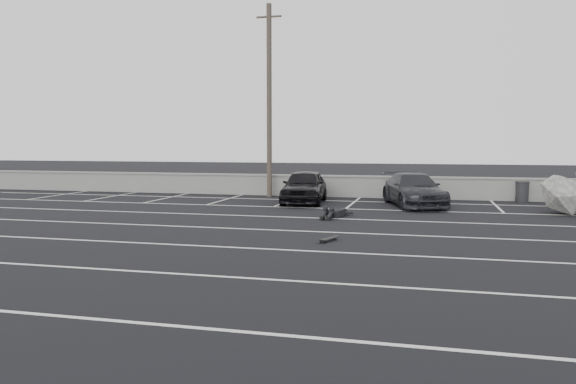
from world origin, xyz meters
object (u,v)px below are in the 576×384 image
(utility_pole, at_px, (269,100))
(skateboard, at_px, (328,239))
(trash_bin, at_px, (522,192))
(car_right, at_px, (414,190))
(person, at_px, (337,210))
(car_left, at_px, (304,186))

(utility_pole, bearing_deg, skateboard, -66.87)
(trash_bin, bearing_deg, utility_pole, -178.04)
(car_right, relative_size, person, 1.84)
(utility_pole, bearing_deg, trash_bin, 1.96)
(person, bearing_deg, utility_pole, 135.77)
(car_right, height_order, trash_bin, car_right)
(car_left, xyz_separation_m, person, (2.15, -4.17, -0.49))
(car_left, bearing_deg, car_right, -5.50)
(trash_bin, xyz_separation_m, person, (-7.25, -6.96, -0.22))
(car_left, relative_size, skateboard, 5.90)
(trash_bin, bearing_deg, person, -136.17)
(utility_pole, height_order, trash_bin, utility_pole)
(car_right, xyz_separation_m, skateboard, (-1.99, -9.29, -0.62))
(car_right, bearing_deg, utility_pole, 144.03)
(car_right, xyz_separation_m, person, (-2.57, -4.12, -0.44))
(car_left, relative_size, person, 1.68)
(utility_pole, distance_m, skateboard, 13.58)
(car_right, distance_m, trash_bin, 5.48)
(person, bearing_deg, car_left, 128.96)
(trash_bin, distance_m, skateboard, 13.86)
(car_right, xyz_separation_m, trash_bin, (4.68, 2.84, -0.22))
(car_right, bearing_deg, car_left, 162.63)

